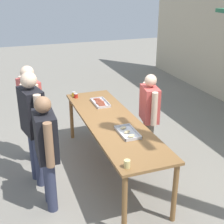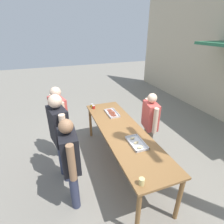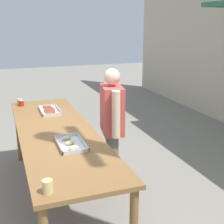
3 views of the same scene
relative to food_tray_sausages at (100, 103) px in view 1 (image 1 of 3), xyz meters
name	(u,v)px [view 1 (image 1 of 3)]	position (x,y,z in m)	size (l,w,h in m)	color
ground_plane	(112,170)	(0.78, -0.06, -0.94)	(24.00, 24.00, 0.00)	gray
serving_table	(112,126)	(0.78, -0.06, -0.10)	(2.95, 0.83, 0.92)	brown
food_tray_sausages	(100,103)	(0.00, 0.00, 0.00)	(0.48, 0.25, 0.04)	silver
food_tray_buns	(128,133)	(1.29, 0.00, 0.00)	(0.47, 0.25, 0.05)	silver
condiment_jar_mustard	(74,94)	(-0.55, -0.35, 0.03)	(0.08, 0.08, 0.09)	gold
condiment_jar_ketchup	(76,96)	(-0.45, -0.34, 0.03)	(0.08, 0.08, 0.09)	#B22319
beer_cup	(127,164)	(2.11, -0.35, 0.04)	(0.08, 0.08, 0.10)	#DBC67A
person_server_behind_table	(149,111)	(0.61, 0.68, -0.02)	(0.64, 0.32, 1.57)	#756B5B
person_customer_holding_hotdog	(31,107)	(-0.03, -1.22, 0.08)	(0.65, 0.37, 1.72)	#333851
person_customer_with_cup	(46,145)	(1.32, -1.17, 0.03)	(0.70, 0.27, 1.65)	#333851
person_customer_waiting_in_line	(33,120)	(0.67, -1.26, 0.13)	(0.67, 0.36, 1.81)	#333851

